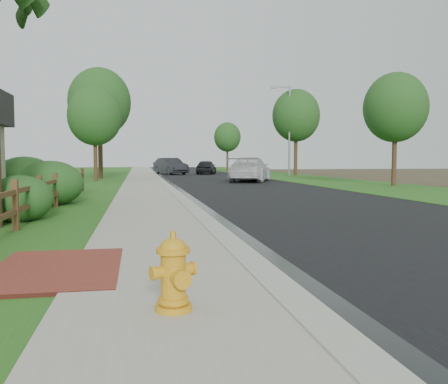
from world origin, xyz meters
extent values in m
plane|color=#3B3220|center=(0.00, 0.00, 0.00)|extent=(120.00, 120.00, 0.00)
cube|color=black|center=(4.60, 35.00, 0.01)|extent=(8.00, 90.00, 0.02)
cube|color=gray|center=(0.40, 35.00, 0.06)|extent=(0.40, 90.00, 0.12)
cube|color=black|center=(0.75, 35.00, 0.02)|extent=(0.50, 90.00, 0.00)
cube|color=#999885|center=(-0.90, 35.00, 0.05)|extent=(2.20, 90.00, 0.10)
cube|color=#1E5418|center=(-2.80, 35.00, 0.03)|extent=(1.60, 90.00, 0.06)
cube|color=#1E5418|center=(-8.00, 35.00, 0.02)|extent=(9.00, 90.00, 0.04)
cube|color=#1E5418|center=(11.50, 35.00, 0.02)|extent=(6.00, 90.00, 0.04)
cube|color=maroon|center=(-2.20, -1.00, 0.06)|extent=(1.60, 2.40, 0.11)
cube|color=#472817|center=(-3.60, 2.80, 0.55)|extent=(0.12, 0.12, 1.10)
cube|color=#472817|center=(-3.60, 5.20, 0.55)|extent=(0.12, 0.12, 1.10)
cube|color=#472817|center=(-3.60, 7.60, 0.55)|extent=(0.12, 0.12, 1.10)
cube|color=#472817|center=(-3.60, 10.00, 0.55)|extent=(0.12, 0.12, 1.10)
cube|color=#472817|center=(-3.60, 12.40, 0.55)|extent=(0.12, 0.12, 1.10)
cube|color=#472817|center=(-3.60, 14.80, 0.55)|extent=(0.12, 0.12, 1.10)
cube|color=#472817|center=(-3.60, 4.00, 0.45)|extent=(0.08, 2.35, 0.10)
cube|color=#472817|center=(-3.60, 4.00, 0.85)|extent=(0.08, 2.35, 0.10)
cube|color=#472817|center=(-3.60, 6.40, 0.45)|extent=(0.08, 2.35, 0.10)
cube|color=#472817|center=(-3.60, 6.40, 0.85)|extent=(0.08, 2.35, 0.10)
cube|color=#472817|center=(-3.60, 8.80, 0.45)|extent=(0.08, 2.35, 0.10)
cube|color=#472817|center=(-3.60, 8.80, 0.85)|extent=(0.08, 2.35, 0.10)
cube|color=#472817|center=(-3.60, 11.20, 0.45)|extent=(0.08, 2.35, 0.10)
cube|color=#472817|center=(-3.60, 11.20, 0.85)|extent=(0.08, 2.35, 0.10)
cube|color=#472817|center=(-3.60, 13.60, 0.45)|extent=(0.08, 2.35, 0.10)
cube|color=#472817|center=(-3.60, 13.60, 0.85)|extent=(0.08, 2.35, 0.10)
cylinder|color=orange|center=(-0.84, -3.00, 0.13)|extent=(0.34, 0.34, 0.06)
cylinder|color=orange|center=(-0.84, -3.00, 0.40)|extent=(0.23, 0.23, 0.53)
cylinder|color=orange|center=(-0.84, -3.00, 0.20)|extent=(0.28, 0.28, 0.05)
cylinder|color=orange|center=(-0.84, -3.00, 0.67)|extent=(0.31, 0.31, 0.05)
ellipsoid|color=orange|center=(-0.84, -3.00, 0.69)|extent=(0.25, 0.25, 0.19)
cylinder|color=orange|center=(-0.84, -3.00, 0.81)|extent=(0.06, 0.06, 0.07)
cylinder|color=orange|center=(-0.79, -3.14, 0.43)|extent=(0.18, 0.16, 0.15)
cylinder|color=orange|center=(-1.00, -3.06, 0.48)|extent=(0.16, 0.16, 0.12)
cylinder|color=orange|center=(-0.67, -2.94, 0.48)|extent=(0.16, 0.16, 0.12)
imported|color=silver|center=(6.23, 23.34, 0.82)|extent=(4.22, 5.99, 1.61)
imported|color=black|center=(5.56, 39.11, 0.72)|extent=(2.71, 4.40, 1.40)
imported|color=black|center=(2.00, 38.87, 0.82)|extent=(3.30, 5.16, 1.61)
cylinder|color=gray|center=(12.00, 32.71, 3.96)|extent=(0.16, 0.16, 7.92)
cube|color=gray|center=(11.30, 32.65, 7.74)|extent=(1.59, 0.24, 0.11)
cube|color=gray|center=(10.51, 32.58, 7.66)|extent=(0.50, 0.23, 0.16)
ellipsoid|color=brown|center=(-3.90, 9.29, 0.41)|extent=(1.29, 1.01, 0.82)
ellipsoid|color=#1E4C1B|center=(-3.90, 4.54, 0.57)|extent=(1.94, 1.94, 1.13)
ellipsoid|color=#1E4C1B|center=(-3.90, 8.51, 0.73)|extent=(2.19, 2.19, 1.46)
ellipsoid|color=#1E4C1B|center=(-5.65, 12.96, 0.81)|extent=(2.75, 2.75, 1.62)
cylinder|color=#382816|center=(-3.90, 25.26, 1.91)|extent=(0.26, 0.26, 3.81)
ellipsoid|color=#1E4C1B|center=(-3.90, 25.26, 4.35)|extent=(3.56, 3.56, 3.92)
cylinder|color=#382816|center=(12.74, 16.60, 1.89)|extent=(0.26, 0.26, 3.78)
ellipsoid|color=#1E4C1B|center=(12.74, 16.60, 4.32)|extent=(3.45, 3.45, 3.80)
cylinder|color=#382816|center=(-3.90, 29.61, 2.52)|extent=(0.35, 0.35, 5.05)
ellipsoid|color=#1E4C1B|center=(-3.90, 29.61, 5.77)|extent=(4.66, 4.66, 5.12)
cylinder|color=#382816|center=(13.00, 33.88, 2.38)|extent=(0.33, 0.33, 4.75)
ellipsoid|color=#1E4C1B|center=(13.00, 33.88, 5.43)|extent=(4.30, 4.30, 4.73)
cylinder|color=#382816|center=(9.36, 48.02, 1.80)|extent=(0.25, 0.25, 3.59)
ellipsoid|color=#1E4C1B|center=(9.36, 48.02, 4.10)|extent=(3.17, 3.17, 3.49)
camera|label=1|loc=(-1.15, -7.36, 1.51)|focal=38.00mm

